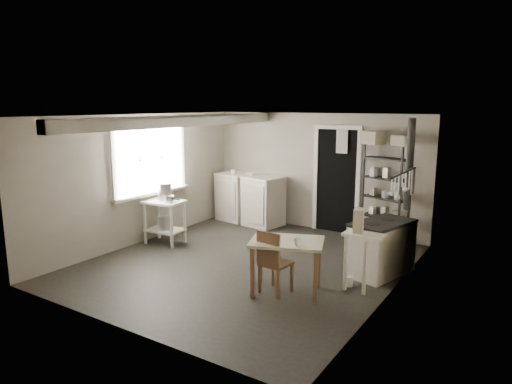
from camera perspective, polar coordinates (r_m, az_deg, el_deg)
The scene contains 31 objects.
floor at distance 7.27m, azimuth -1.29°, elevation -8.93°, with size 5.00×5.00×0.00m, color black.
ceiling at distance 6.84m, azimuth -1.37°, elevation 9.52°, with size 5.00×5.00×0.00m, color beige.
wall_back at distance 9.11m, azimuth 7.49°, elevation 2.52°, with size 4.50×0.02×2.30m, color #A69C8E.
wall_front at distance 5.13m, azimuth -17.15°, elevation -4.45°, with size 4.50×0.02×2.30m, color #A69C8E.
wall_left at distance 8.41m, azimuth -14.16°, elevation 1.58°, with size 0.02×5.00×2.30m, color #A69C8E.
wall_right at distance 6.03m, azimuth 16.72°, elevation -2.18°, with size 0.02×5.00×2.30m, color #A69C8E.
window at distance 8.48m, azimuth -13.15°, elevation 4.09°, with size 0.12×1.76×1.28m, color white, non-canonical shape.
doorway at distance 8.93m, azimuth 9.99°, elevation 1.30°, with size 0.96×0.10×2.08m, color white, non-canonical shape.
ceiling_beam at distance 7.58m, azimuth -9.01°, elevation 8.77°, with size 0.18×5.00×0.18m, color white, non-canonical shape.
wallpaper_panel at distance 6.03m, azimuth 16.63°, elevation -2.17°, with size 0.01×5.00×2.30m, color beige, non-canonical shape.
utensil_rail at distance 6.54m, azimuth 17.88°, elevation 2.33°, with size 0.06×1.20×0.44m, color #B8B8BB, non-canonical shape.
prep_table at distance 8.35m, azimuth -11.33°, elevation -3.63°, with size 0.68×0.49×0.78m, color white, non-canonical shape.
stockpot at distance 8.34m, azimuth -11.39°, elevation 0.16°, with size 0.26×0.26×0.28m, color #B8B8BB.
saucepan at distance 8.11m, azimuth -10.79°, elevation -0.78°, with size 0.16×0.16×0.09m, color #B8B8BB.
bucket at distance 8.28m, azimuth -11.23°, elevation -3.86°, with size 0.24×0.24×0.26m, color #B8B8BB.
base_cabinets at distance 9.62m, azimuth -0.82°, elevation -1.12°, with size 1.55×0.66×1.02m, color beige, non-canonical shape.
mixing_bowl at distance 9.43m, azimuth -0.77°, elevation 1.68°, with size 0.26×0.26×0.06m, color white.
counter_cup at distance 9.62m, azimuth -2.87°, elevation 1.97°, with size 0.13×0.13×0.10m, color white.
shelf_rack at distance 8.45m, azimuth 15.92°, elevation 0.16°, with size 0.84×0.33×1.77m, color black, non-canonical shape.
shelf_jar at distance 8.47m, azimuth 14.48°, elevation 3.18°, with size 0.09×0.10×0.21m, color white.
storage_box_a at distance 8.41m, azimuth 14.48°, elevation 7.47°, with size 0.33×0.29×0.23m, color #BEB799.
storage_box_b at distance 8.25m, azimuth 17.78°, elevation 7.09°, with size 0.27×0.25×0.18m, color #BEB799.
stove at distance 6.96m, azimuth 15.43°, elevation -6.42°, with size 0.56×1.01×0.79m, color beige, non-canonical shape.
stovepipe at distance 7.14m, azimuth 18.65°, elevation 3.29°, with size 0.11×0.11×1.38m, color black, non-canonical shape.
side_ledge at distance 6.18m, azimuth 13.27°, elevation -8.65°, with size 0.54×0.29×0.83m, color white, non-canonical shape.
oats_box at distance 6.08m, azimuth 12.71°, elevation -3.21°, with size 0.12×0.20×0.30m, color #BEB799.
work_table at distance 6.11m, azimuth 3.84°, elevation -9.07°, with size 0.94×0.66×0.72m, color beige, non-canonical shape.
table_cup at distance 5.77m, azimuth 5.28°, elevation -5.84°, with size 0.10×0.10×0.10m, color white.
chair at distance 6.06m, azimuth 2.49°, elevation -8.18°, with size 0.36×0.38×0.87m, color brown, non-canonical shape.
flour_sack at distance 8.23m, azimuth 14.88°, elevation -5.16°, with size 0.42×0.36×0.51m, color beige.
floor_crock at distance 6.53m, azimuth 11.55°, elevation -10.81°, with size 0.11×0.11×0.14m, color white.
Camera 1 is at (3.82, -5.67, 2.47)m, focal length 32.00 mm.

